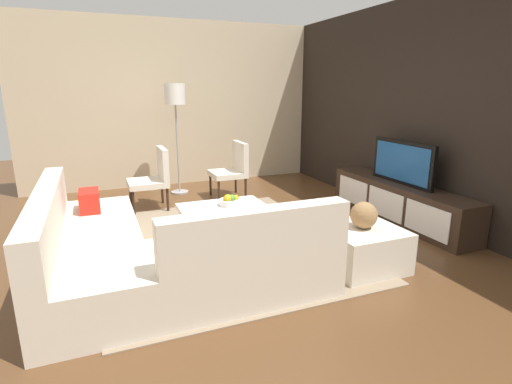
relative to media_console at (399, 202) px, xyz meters
The scene contains 14 objects.
ground_plane 2.41m from the media_console, 90.00° to the right, with size 14.00×14.00×0.00m, color brown.
feature_wall_back 1.19m from the media_console, 90.00° to the left, with size 6.40×0.12×2.80m, color black.
side_wall_left 4.05m from the media_console, 145.54° to the right, with size 0.12×5.20×2.80m, color beige.
area_rug 2.41m from the media_console, 92.39° to the right, with size 3.09×2.55×0.01m, color gray.
media_console is the anchor object (origin of this frame).
television 0.52m from the media_console, 90.00° to the left, with size 1.04×0.06×0.55m.
sectional_couch 3.31m from the media_console, 81.08° to the right, with size 2.40×2.35×0.83m.
coffee_table 2.30m from the media_console, 92.49° to the right, with size 1.00×0.98×0.38m.
accent_chair_near 3.35m from the media_console, 121.65° to the right, with size 0.54×0.54×0.87m.
floor_lamp 3.64m from the media_console, 136.44° to the right, with size 0.32×0.32×1.75m.
ottoman 1.62m from the media_console, 53.28° to the right, with size 0.70×0.70×0.40m, color beige.
fruit_bowl 2.22m from the media_console, 97.20° to the right, with size 0.28×0.28×0.14m.
accent_chair_far 2.51m from the media_console, 139.93° to the right, with size 0.54×0.51×0.87m.
decorative_ball 1.64m from the media_console, 53.28° to the right, with size 0.26×0.26×0.26m, color #997247.
Camera 1 is at (3.88, -1.18, 1.70)m, focal length 27.82 mm.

